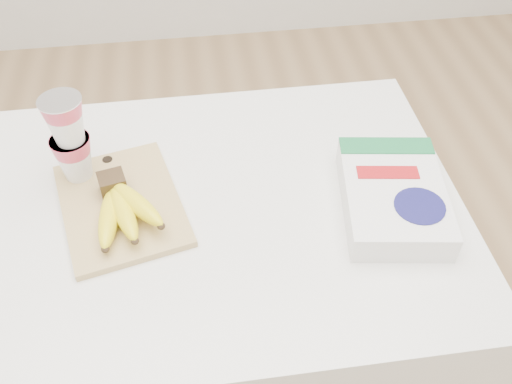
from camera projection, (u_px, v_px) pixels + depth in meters
table at (195, 324)px, 1.34m from camera, size 1.06×0.71×0.80m
cutting_board at (121, 204)px, 1.06m from camera, size 0.27×0.33×0.01m
bananas at (122, 208)px, 1.01m from camera, size 0.13×0.19×0.06m
yogurt_stack at (69, 137)px, 1.04m from camera, size 0.08×0.08×0.18m
cereal_box at (393, 196)px, 1.04m from camera, size 0.22×0.29×0.06m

